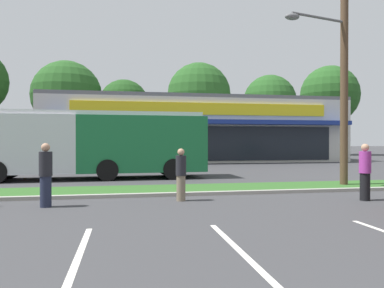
{
  "coord_description": "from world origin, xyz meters",
  "views": [
    {
      "loc": [
        -3.5,
        0.47,
        1.85
      ],
      "look_at": [
        -0.25,
        18.1,
        1.7
      ],
      "focal_mm": 34.72,
      "sensor_mm": 36.0,
      "label": 1
    }
  ],
  "objects": [
    {
      "name": "pedestrian_near_bench",
      "position": [
        -1.77,
        11.77,
        0.81
      ],
      "size": [
        0.33,
        0.33,
        1.61
      ],
      "rotation": [
        0.0,
        0.0,
        1.08
      ],
      "color": "#726651",
      "rests_on": "ground_plane"
    },
    {
      "name": "tree_mid_right",
      "position": [
        13.69,
        42.43,
        6.6
      ],
      "size": [
        6.24,
        6.24,
        9.74
      ],
      "color": "#473323",
      "rests_on": "ground_plane"
    },
    {
      "name": "car_3",
      "position": [
        -1.51,
        25.87,
        0.77
      ],
      "size": [
        4.51,
        1.98,
        1.48
      ],
      "color": "#9E998C",
      "rests_on": "ground_plane"
    },
    {
      "name": "pedestrian_far",
      "position": [
        -5.65,
        11.38,
        0.9
      ],
      "size": [
        0.36,
        0.36,
        1.79
      ],
      "rotation": [
        0.0,
        0.0,
        6.04
      ],
      "color": "#1E2338",
      "rests_on": "ground_plane"
    },
    {
      "name": "curb_lip",
      "position": [
        0.0,
        12.78,
        0.06
      ],
      "size": [
        56.0,
        0.24,
        0.12
      ],
      "primitive_type": "cube",
      "color": "#99968C",
      "rests_on": "ground_plane"
    },
    {
      "name": "parking_stripe_0",
      "position": [
        -4.21,
        6.11,
        0.0
      ],
      "size": [
        0.12,
        4.8,
        0.01
      ],
      "primitive_type": "cube",
      "color": "silver",
      "rests_on": "ground_plane"
    },
    {
      "name": "tree_right",
      "position": [
        23.14,
        45.16,
        7.93
      ],
      "size": [
        7.57,
        7.57,
        11.72
      ],
      "color": "#473323",
      "rests_on": "ground_plane"
    },
    {
      "name": "tree_mid",
      "position": [
        5.25,
        43.46,
        7.33
      ],
      "size": [
        7.45,
        7.45,
        11.07
      ],
      "color": "#473323",
      "rests_on": "ground_plane"
    },
    {
      "name": "storefront_building",
      "position": [
        2.98,
        35.42,
        2.88
      ],
      "size": [
        26.4,
        12.19,
        5.75
      ],
      "color": "beige",
      "rests_on": "ground_plane"
    },
    {
      "name": "grass_median",
      "position": [
        0.0,
        14.0,
        0.06
      ],
      "size": [
        56.0,
        2.2,
        0.12
      ],
      "primitive_type": "cube",
      "color": "#2D5B23",
      "rests_on": "ground_plane"
    },
    {
      "name": "tree_mid_left",
      "position": [
        -3.47,
        45.7,
        6.23
      ],
      "size": [
        5.92,
        5.92,
        9.21
      ],
      "color": "#473323",
      "rests_on": "ground_plane"
    },
    {
      "name": "utility_pole",
      "position": [
        4.97,
        13.84,
        4.9
      ],
      "size": [
        3.16,
        2.36,
        9.12
      ],
      "color": "#4C3826",
      "rests_on": "ground_plane"
    },
    {
      "name": "pedestrian_by_pole",
      "position": [
        3.86,
        10.79,
        0.89
      ],
      "size": [
        0.36,
        0.36,
        1.76
      ],
      "rotation": [
        0.0,
        0.0,
        2.13
      ],
      "color": "black",
      "rests_on": "ground_plane"
    },
    {
      "name": "city_bus",
      "position": [
        -5.11,
        19.11,
        1.76
      ],
      "size": [
        11.27,
        2.92,
        3.25
      ],
      "rotation": [
        0.0,
        0.0,
        3.17
      ],
      "color": "#196638",
      "rests_on": "ground_plane"
    },
    {
      "name": "parking_stripe_1",
      "position": [
        -1.59,
        5.96,
        0.0
      ],
      "size": [
        0.12,
        4.8,
        0.01
      ],
      "primitive_type": "cube",
      "color": "silver",
      "rests_on": "ground_plane"
    },
    {
      "name": "tree_left",
      "position": [
        -10.09,
        46.05,
        7.2
      ],
      "size": [
        8.1,
        8.1,
        11.26
      ],
      "color": "#473323",
      "rests_on": "ground_plane"
    }
  ]
}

